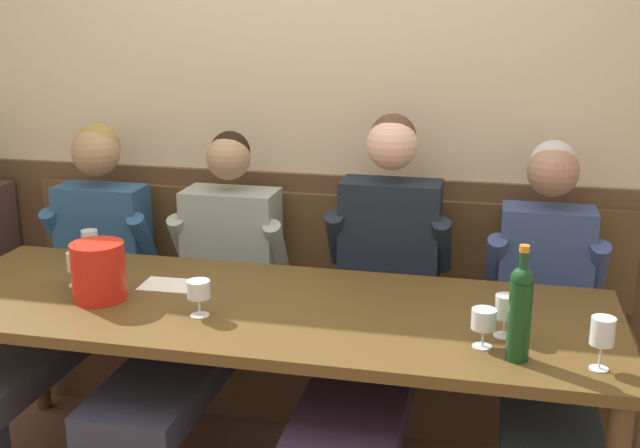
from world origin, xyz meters
The scene contains 17 objects.
room_wall_back centered at (0.00, 1.09, 1.40)m, with size 6.80×0.08×2.80m, color beige.
wood_wainscot_panel centered at (0.00, 1.04, 0.51)m, with size 6.80×0.03×1.02m, color brown.
wall_bench centered at (0.00, 0.83, 0.28)m, with size 2.77×0.42×0.94m.
dining_table centered at (0.00, 0.13, 0.67)m, with size 2.47×0.85×0.75m.
person_left_seat centered at (-0.98, 0.44, 0.61)m, with size 0.51×1.29×1.25m.
person_center_right_seat centered at (-0.35, 0.44, 0.60)m, with size 0.52×1.28×1.24m.
person_right_seat centered at (0.36, 0.46, 0.64)m, with size 0.52×1.29×1.34m.
person_center_left_seat centered at (1.00, 0.44, 0.61)m, with size 0.47×1.28×1.25m.
ice_bucket centered at (-0.58, 0.05, 0.85)m, with size 0.19×0.19×0.21m, color red.
wine_bottle_green_tall centered at (0.87, -0.12, 0.90)m, with size 0.07×0.07×0.36m.
wine_glass_by_bottle centered at (-0.74, 0.16, 0.84)m, with size 0.06×0.06×0.13m.
wine_glass_right_end centered at (1.10, -0.14, 0.86)m, with size 0.07×0.07×0.16m.
wine_glass_center_rear centered at (0.77, -0.06, 0.83)m, with size 0.08×0.08×0.13m.
wine_glass_center_front centered at (0.83, 0.04, 0.84)m, with size 0.07×0.07×0.14m.
wine_glass_mid_right centered at (-0.18, -0.02, 0.83)m, with size 0.08×0.08×0.13m.
wine_glass_mid_left centered at (-0.84, 0.45, 0.83)m, with size 0.07×0.07×0.13m.
tasting_sheet_left_guest centered at (-0.40, 0.24, 0.75)m, with size 0.21×0.15×0.00m, color white.
Camera 1 is at (0.77, -2.33, 1.78)m, focal length 43.75 mm.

